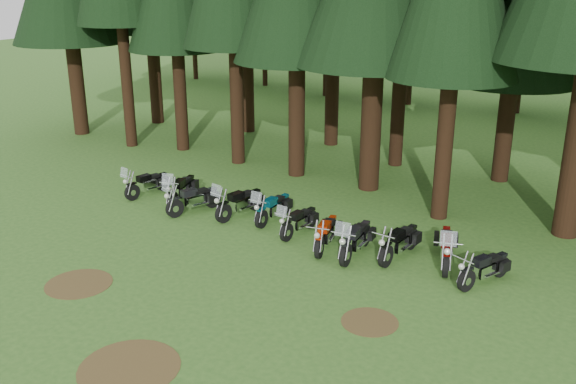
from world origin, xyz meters
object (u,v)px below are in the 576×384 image
motorcycle_8 (399,243)px  motorcycle_9 (446,249)px  motorcycle_2 (193,200)px  motorcycle_1 (182,190)px  motorcycle_10 (484,269)px  motorcycle_5 (299,222)px  motorcycle_4 (273,208)px  motorcycle_3 (240,203)px  motorcycle_6 (326,234)px  motorcycle_0 (148,184)px  motorcycle_7 (356,240)px

motorcycle_8 → motorcycle_9: 1.34m
motorcycle_2 → motorcycle_8: bearing=21.3°
motorcycle_1 → motorcycle_10: 11.14m
motorcycle_5 → motorcycle_10: (6.00, -0.17, 0.00)m
motorcycle_5 → motorcycle_8: motorcycle_5 is taller
motorcycle_4 → motorcycle_10: 7.36m
motorcycle_3 → motorcycle_4: 1.23m
motorcycle_5 → motorcycle_6: size_ratio=0.95×
motorcycle_2 → motorcycle_3: (1.58, 0.57, 0.01)m
motorcycle_3 → motorcycle_10: (8.53, -0.40, -0.05)m
motorcycle_0 → motorcycle_9: (11.42, 0.35, 0.06)m
motorcycle_0 → motorcycle_8: size_ratio=0.94×
motorcycle_0 → motorcycle_4: 5.40m
motorcycle_6 → motorcycle_0: bearing=161.6°
motorcycle_5 → motorcycle_0: bearing=-178.3°
motorcycle_3 → motorcycle_10: size_ratio=1.16×
motorcycle_3 → motorcycle_10: bearing=5.8°
motorcycle_7 → motorcycle_8: size_ratio=1.05×
motorcycle_7 → motorcycle_9: size_ratio=1.01×
motorcycle_1 → motorcycle_7: size_ratio=0.96×
motorcycle_4 → motorcycle_7: 3.72m
motorcycle_8 → motorcycle_4: bearing=179.9°
motorcycle_7 → motorcycle_4: bearing=158.6°
motorcycle_6 → motorcycle_3: bearing=155.2°
motorcycle_6 → motorcycle_10: (4.75, 0.28, -0.02)m
motorcycle_8 → motorcycle_6: bearing=-161.0°
motorcycle_10 → motorcycle_7: bearing=-154.3°
motorcycle_8 → motorcycle_10: bearing=-1.7°
motorcycle_3 → motorcycle_8: motorcycle_3 is taller
motorcycle_2 → motorcycle_7: 6.38m
motorcycle_2 → motorcycle_3: 1.68m
motorcycle_0 → motorcycle_6: (7.96, -0.51, 0.01)m
motorcycle_3 → motorcycle_9: 7.25m
motorcycle_2 → motorcycle_5: 4.12m
motorcycle_0 → motorcycle_5: 6.71m
motorcycle_1 → motorcycle_3: 2.60m
motorcycle_0 → motorcycle_7: (8.98, -0.53, 0.05)m
motorcycle_10 → motorcycle_8: bearing=-165.0°
motorcycle_0 → motorcycle_1: (1.58, 0.12, 0.04)m
motorcycle_9 → motorcycle_10: (1.29, -0.58, -0.07)m
motorcycle_6 → motorcycle_7: motorcycle_7 is taller
motorcycle_6 → motorcycle_9: (3.46, 0.86, 0.05)m
motorcycle_3 → motorcycle_5: motorcycle_3 is taller
motorcycle_5 → motorcycle_6: bearing=-17.4°
motorcycle_1 → motorcycle_5: 5.14m
motorcycle_3 → motorcycle_6: 3.84m
motorcycle_3 → motorcycle_7: bearing=0.2°
motorcycle_3 → motorcycle_9: (7.24, 0.19, 0.02)m
motorcycle_8 → motorcycle_5: bearing=-173.6°
motorcycle_1 → motorcycle_10: size_ratio=1.15×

